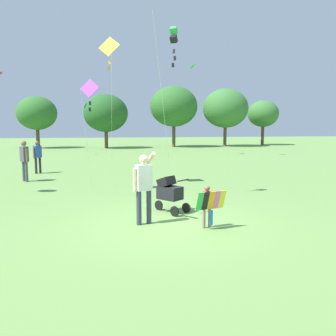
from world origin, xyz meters
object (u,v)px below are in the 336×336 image
Objects in this scene: kite_blue_high at (109,51)px; person_red_shirt at (24,158)px; child_with_butterfly_kite at (208,203)px; person_adult_flyer at (144,183)px; kite_orange_delta at (89,92)px; kite_adult_black at (173,38)px; stroller at (169,191)px; person_couple_left at (38,154)px.

kite_blue_high is 5.89m from person_red_shirt.
kite_blue_high is at bearing 109.80° from child_with_butterfly_kite.
kite_orange_delta is at bearing 108.32° from person_adult_flyer.
kite_adult_black reaches higher than kite_orange_delta.
child_with_butterfly_kite is at bearing -70.20° from kite_blue_high.
kite_adult_black is (0.45, 1.82, 4.59)m from stroller.
stroller is 0.25× the size of kite_orange_delta.
stroller is 0.63× the size of person_couple_left.
stroller is at bearing 52.12° from person_adult_flyer.
person_red_shirt is (-5.89, 8.00, 0.42)m from child_with_butterfly_kite.
kite_adult_black is 3.14× the size of person_red_shirt.
kite_blue_high is (-0.74, 5.51, 4.19)m from person_adult_flyer.
person_red_shirt is at bearing 129.57° from stroller.
person_adult_flyer reaches higher than person_couple_left.
kite_orange_delta is (-2.92, 5.00, 2.97)m from child_with_butterfly_kite.
person_red_shirt is at bearing -91.01° from person_couple_left.
person_red_shirt is (-3.69, 1.90, -4.19)m from kite_blue_high.
person_adult_flyer is at bearing 157.80° from child_with_butterfly_kite.
kite_adult_black is (-0.19, 3.47, 4.57)m from child_with_butterfly_kite.
kite_adult_black is 8.37m from person_red_shirt.
person_red_shirt is at bearing 134.69° from kite_orange_delta.
kite_adult_black reaches higher than person_couple_left.
person_red_shirt is at bearing 126.35° from child_with_butterfly_kite.
person_red_shirt is at bearing 141.52° from kite_adult_black.
person_adult_flyer reaches higher than stroller.
kite_blue_high reaches higher than stroller.
kite_adult_black is 3.30m from kite_blue_high.
person_red_shirt reaches higher than person_couple_left.
kite_adult_black reaches higher than child_with_butterfly_kite.
person_couple_left is (-3.64, 4.49, -4.26)m from kite_blue_high.
kite_blue_high is at bearing 56.74° from kite_orange_delta.
person_couple_left is at bearing 128.44° from kite_adult_black.
child_with_butterfly_kite is 0.57× the size of person_adult_flyer.
stroller is (-0.64, 1.65, -0.01)m from child_with_butterfly_kite.
kite_orange_delta is 6.83m from person_couple_left.
kite_orange_delta is (-1.46, 4.40, 2.54)m from person_adult_flyer.
person_adult_flyer is 1.10× the size of person_couple_left.
kite_orange_delta reaches higher than person_couple_left.
child_with_butterfly_kite is 6.51m from kite_orange_delta.
stroller is at bearing -70.73° from kite_blue_high.
person_couple_left reaches higher than child_with_butterfly_kite.
person_red_shirt is (-4.42, 7.40, 0.00)m from person_adult_flyer.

